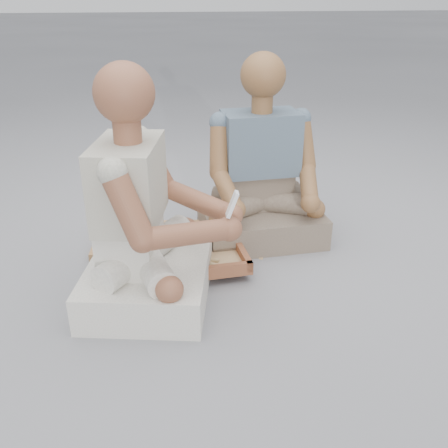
{
  "coord_description": "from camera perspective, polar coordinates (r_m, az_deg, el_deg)",
  "views": [
    {
      "loc": [
        -0.32,
        -1.86,
        1.23
      ],
      "look_at": [
        -0.02,
        0.09,
        0.3
      ],
      "focal_mm": 40.0,
      "sensor_mm": 36.0,
      "label": 1
    }
  ],
  "objects": [
    {
      "name": "wood_chip_7",
      "position": [
        2.41,
        -4.31,
        -5.56
      ],
      "size": [
        0.02,
        0.02,
        0.0
      ],
      "primitive_type": "cube",
      "rotation": [
        0.0,
        0.0,
        0.43
      ],
      "color": "tan",
      "rests_on": "ground"
    },
    {
      "name": "carved_panel",
      "position": [
        2.69,
        -8.21,
        -1.75
      ],
      "size": [
        0.63,
        0.46,
        0.04
      ],
      "primitive_type": "cube",
      "rotation": [
        0.0,
        0.0,
        -0.11
      ],
      "color": "#A36D3F",
      "rests_on": "ground"
    },
    {
      "name": "wood_chip_0",
      "position": [
        2.45,
        -1.55,
        -4.93
      ],
      "size": [
        0.02,
        0.02,
        0.0
      ],
      "primitive_type": "cube",
      "rotation": [
        0.0,
        0.0,
        2.56
      ],
      "color": "tan",
      "rests_on": "ground"
    },
    {
      "name": "companion",
      "position": [
        2.64,
        4.27,
        5.03
      ],
      "size": [
        0.65,
        0.54,
        0.97
      ],
      "rotation": [
        0.0,
        0.0,
        3.2
      ],
      "color": "#716351",
      "rests_on": "ground"
    },
    {
      "name": "wood_chip_8",
      "position": [
        2.75,
        -5.97,
        -1.39
      ],
      "size": [
        0.02,
        0.02,
        0.0
      ],
      "primitive_type": "cube",
      "rotation": [
        0.0,
        0.0,
        1.88
      ],
      "color": "tan",
      "rests_on": "ground"
    },
    {
      "name": "chisel_8",
      "position": [
        2.39,
        -3.41,
        -3.82
      ],
      "size": [
        0.21,
        0.11,
        0.02
      ],
      "rotation": [
        0.0,
        0.0,
        -0.42
      ],
      "color": "silver",
      "rests_on": "tool_tray"
    },
    {
      "name": "chisel_3",
      "position": [
        2.35,
        -2.51,
        -4.25
      ],
      "size": [
        0.09,
        0.21,
        0.02
      ],
      "rotation": [
        0.0,
        0.0,
        -1.23
      ],
      "color": "silver",
      "rests_on": "tool_tray"
    },
    {
      "name": "chisel_7",
      "position": [
        2.38,
        -1.93,
        -4.12
      ],
      "size": [
        0.21,
        0.09,
        0.02
      ],
      "rotation": [
        0.0,
        0.0,
        -0.35
      ],
      "color": "silver",
      "rests_on": "tool_tray"
    },
    {
      "name": "chisel_5",
      "position": [
        2.48,
        -2.98,
        -2.62
      ],
      "size": [
        0.16,
        0.17,
        0.02
      ],
      "rotation": [
        0.0,
        0.0,
        0.82
      ],
      "color": "silver",
      "rests_on": "tool_tray"
    },
    {
      "name": "wood_chip_4",
      "position": [
        2.42,
        -4.64,
        -5.44
      ],
      "size": [
        0.02,
        0.02,
        0.0
      ],
      "primitive_type": "cube",
      "rotation": [
        0.0,
        0.0,
        0.33
      ],
      "color": "tan",
      "rests_on": "ground"
    },
    {
      "name": "chisel_4",
      "position": [
        2.44,
        -2.95,
        -2.86
      ],
      "size": [
        0.14,
        0.19,
        0.02
      ],
      "rotation": [
        0.0,
        0.0,
        0.98
      ],
      "color": "silver",
      "rests_on": "tool_tray"
    },
    {
      "name": "chisel_9",
      "position": [
        2.48,
        -3.74,
        -2.51
      ],
      "size": [
        0.22,
        0.06,
        0.02
      ],
      "rotation": [
        0.0,
        0.0,
        0.17
      ],
      "color": "silver",
      "rests_on": "tool_tray"
    },
    {
      "name": "wood_chip_9",
      "position": [
        2.33,
        -10.66,
        -7.08
      ],
      "size": [
        0.02,
        0.02,
        0.0
      ],
      "primitive_type": "cube",
      "rotation": [
        0.0,
        0.0,
        1.06
      ],
      "color": "tan",
      "rests_on": "ground"
    },
    {
      "name": "chisel_1",
      "position": [
        2.46,
        -3.12,
        -2.81
      ],
      "size": [
        0.15,
        0.19,
        0.02
      ],
      "rotation": [
        0.0,
        0.0,
        0.92
      ],
      "color": "silver",
      "rests_on": "tool_tray"
    },
    {
      "name": "wood_chip_3",
      "position": [
        2.72,
        0.43,
        -1.61
      ],
      "size": [
        0.02,
        0.02,
        0.0
      ],
      "primitive_type": "cube",
      "rotation": [
        0.0,
        0.0,
        2.02
      ],
      "color": "tan",
      "rests_on": "ground"
    },
    {
      "name": "mobile_phone",
      "position": [
        1.95,
        0.95,
        2.29
      ],
      "size": [
        0.05,
        0.05,
        0.11
      ],
      "rotation": [
        -0.35,
        0.0,
        -1.64
      ],
      "color": "white",
      "rests_on": "craftsman"
    },
    {
      "name": "tool_tray",
      "position": [
        2.42,
        -3.36,
        -3.77
      ],
      "size": [
        0.51,
        0.42,
        0.06
      ],
      "rotation": [
        0.0,
        0.0,
        0.08
      ],
      "color": "brown",
      "rests_on": "carved_panel"
    },
    {
      "name": "craftsman",
      "position": [
        2.11,
        -9.07,
        -0.13
      ],
      "size": [
        0.72,
        0.73,
        1.0
      ],
      "rotation": [
        0.0,
        0.0,
        -1.77
      ],
      "color": "silver",
      "rests_on": "ground"
    },
    {
      "name": "chisel_6",
      "position": [
        2.33,
        -1.52,
        -4.58
      ],
      "size": [
        0.15,
        0.18,
        0.02
      ],
      "rotation": [
        0.0,
        0.0,
        -0.89
      ],
      "color": "silver",
      "rests_on": "tool_tray"
    },
    {
      "name": "wood_chip_1",
      "position": [
        2.38,
        -4.28,
        -5.99
      ],
      "size": [
        0.02,
        0.02,
        0.0
      ],
      "primitive_type": "cube",
      "rotation": [
        0.0,
        0.0,
        0.34
      ],
      "color": "tan",
      "rests_on": "ground"
    },
    {
      "name": "ground",
      "position": [
        2.26,
        0.86,
        -7.85
      ],
      "size": [
        60.0,
        60.0,
        0.0
      ],
      "primitive_type": "plane",
      "color": "gray",
      "rests_on": "ground"
    },
    {
      "name": "wood_chip_12",
      "position": [
        2.53,
        4.26,
        -3.95
      ],
      "size": [
        0.02,
        0.02,
        0.0
      ],
      "primitive_type": "cube",
      "rotation": [
        0.0,
        0.0,
        2.84
      ],
      "color": "tan",
      "rests_on": "ground"
    },
    {
      "name": "wood_chip_5",
      "position": [
        2.31,
        -4.86,
        -6.96
      ],
      "size": [
        0.02,
        0.02,
        0.0
      ],
      "primitive_type": "cube",
      "rotation": [
        0.0,
        0.0,
        2.73
      ],
      "color": "tan",
      "rests_on": "ground"
    },
    {
      "name": "wood_chip_2",
      "position": [
        2.75,
        -5.71,
        -1.39
      ],
      "size": [
        0.02,
        0.02,
        0.0
      ],
      "primitive_type": "cube",
      "rotation": [
        0.0,
        0.0,
        2.46
      ],
      "color": "tan",
      "rests_on": "ground"
    },
    {
      "name": "chisel_2",
      "position": [
        2.5,
        0.34,
        -2.62
      ],
      "size": [
        0.21,
        0.1,
        0.02
      ],
      "rotation": [
        0.0,
        0.0,
        0.41
      ],
      "color": "silver",
      "rests_on": "tool_tray"
    },
    {
      "name": "wood_chip_10",
      "position": [
        2.3,
        -2.12,
        -7.01
      ],
      "size": [
        0.02,
        0.02,
        0.0
      ],
      "primitive_type": "cube",
      "rotation": [
        0.0,
        0.0,
        0.01
      ],
      "color": "tan",
      "rests_on": "ground"
    },
    {
      "name": "chisel_10",
      "position": [
        2.48,
        -5.46,
        -2.68
      ],
      "size": [
        0.09,
        0.21,
        0.02
      ],
      "rotation": [
        0.0,
        0.0,
        1.25
      ],
      "color": "silver",
      "rests_on": "tool_tray"
    },
    {
      "name": "chisel_0",
      "position": [
        2.46,
        -3.21,
        -3.14
      ],
      "size": [
        0.18,
        0.15,
        0.02
      ],
      "rotation": [
        0.0,
        0.0,
        0.68
      ],
      "color": "silver",
      "rests_on": "tool_tray"
    },
    {
      "name": "wood_chip_11",
      "position": [
        2.68,
        1.21,
        -2.08
      ],
      "size": [
        0.02,
        0.02,
        0.0
      ],
      "primitive_type": "cube",
      "rotation": [
        0.0,
        0.0,
        2.36
      ],
      "color": "tan",
      "rests_on": "ground"
    },
    {
      "name": "wood_chip_6",
      "position": [
        2.53,
        -7.61,
        -4.09
      ],
      "size": [
        0.02,
        0.02,
        0.0
      ],
      "primitive_type": "cube",
      "rotation": [
        0.0,
        0.0,
        2.71
      ],
      "color": "tan",
      "rests_on": "ground"
    }
  ]
}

